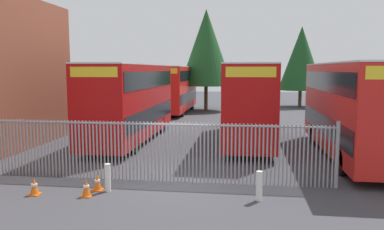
% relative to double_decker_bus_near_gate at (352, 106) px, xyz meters
% --- Properties ---
extents(ground_plane, '(100.00, 100.00, 0.00)m').
position_rel_double_decker_bus_near_gate_xyz_m(ground_plane, '(-7.35, 2.93, -2.42)').
color(ground_plane, '#3D3D42').
extents(palisade_fence, '(13.40, 0.14, 2.35)m').
position_rel_double_decker_bus_near_gate_xyz_m(palisade_fence, '(-8.38, -5.07, -1.24)').
color(palisade_fence, gray).
rests_on(palisade_fence, ground).
extents(double_decker_bus_near_gate, '(2.54, 10.81, 4.42)m').
position_rel_double_decker_bus_near_gate_xyz_m(double_decker_bus_near_gate, '(0.00, 0.00, 0.00)').
color(double_decker_bus_near_gate, red).
rests_on(double_decker_bus_near_gate, ground).
extents(double_decker_bus_behind_fence_left, '(2.54, 10.81, 4.42)m').
position_rel_double_decker_bus_near_gate_xyz_m(double_decker_bus_behind_fence_left, '(-11.37, 2.59, 0.00)').
color(double_decker_bus_behind_fence_left, '#B70C0C').
rests_on(double_decker_bus_behind_fence_left, ground).
extents(double_decker_bus_behind_fence_right, '(2.54, 10.81, 4.42)m').
position_rel_double_decker_bus_near_gate_xyz_m(double_decker_bus_behind_fence_right, '(-4.70, 3.31, 0.00)').
color(double_decker_bus_behind_fence_right, '#B70C0C').
rests_on(double_decker_bus_behind_fence_right, ground).
extents(double_decker_bus_far_back, '(2.54, 10.81, 4.42)m').
position_rel_double_decker_bus_near_gate_xyz_m(double_decker_bus_far_back, '(-11.43, 17.52, 0.00)').
color(double_decker_bus_far_back, red).
rests_on(double_decker_bus_far_back, ground).
extents(bollard_near_left, '(0.20, 0.20, 0.95)m').
position_rel_double_decker_bus_near_gate_xyz_m(bollard_near_left, '(-9.48, -6.48, -1.95)').
color(bollard_near_left, silver).
rests_on(bollard_near_left, ground).
extents(bollard_center_front, '(0.20, 0.20, 0.95)m').
position_rel_double_decker_bus_near_gate_xyz_m(bollard_center_front, '(-4.44, -6.74, -1.95)').
color(bollard_center_front, silver).
rests_on(bollard_center_front, ground).
extents(traffic_cone_by_gate, '(0.34, 0.34, 0.59)m').
position_rel_double_decker_bus_near_gate_xyz_m(traffic_cone_by_gate, '(-9.87, -6.46, -2.13)').
color(traffic_cone_by_gate, orange).
rests_on(traffic_cone_by_gate, ground).
extents(traffic_cone_mid_forecourt, '(0.34, 0.34, 0.59)m').
position_rel_double_decker_bus_near_gate_xyz_m(traffic_cone_mid_forecourt, '(-9.99, -7.10, -2.13)').
color(traffic_cone_mid_forecourt, orange).
rests_on(traffic_cone_mid_forecourt, ground).
extents(traffic_cone_near_kerb, '(0.34, 0.34, 0.59)m').
position_rel_double_decker_bus_near_gate_xyz_m(traffic_cone_near_kerb, '(-11.75, -7.18, -2.13)').
color(traffic_cone_near_kerb, orange).
rests_on(traffic_cone_near_kerb, ground).
extents(tree_tall_back, '(4.83, 4.83, 8.77)m').
position_rel_double_decker_bus_near_gate_xyz_m(tree_tall_back, '(1.13, 24.72, 2.89)').
color(tree_tall_back, '#4C3823').
rests_on(tree_tall_back, ground).
extents(tree_short_side, '(5.24, 5.24, 10.00)m').
position_rel_double_decker_bus_near_gate_xyz_m(tree_short_side, '(-8.77, 19.55, 3.83)').
color(tree_short_side, '#4C3823').
rests_on(tree_short_side, ground).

